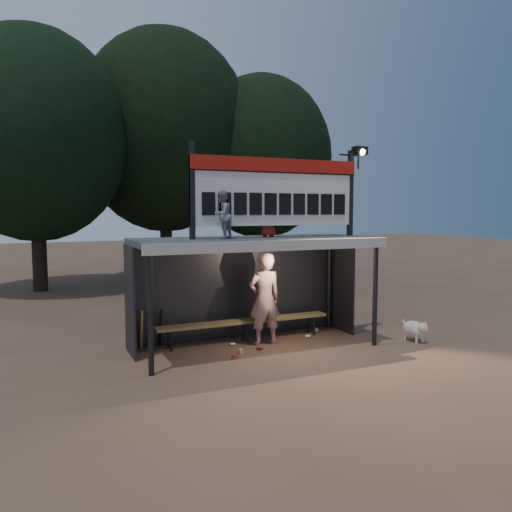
{
  "coord_description": "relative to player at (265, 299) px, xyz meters",
  "views": [
    {
      "loc": [
        -4.23,
        -9.43,
        2.88
      ],
      "look_at": [
        0.2,
        0.4,
        1.9
      ],
      "focal_mm": 35.0,
      "sensor_mm": 36.0,
      "label": 1
    }
  ],
  "objects": [
    {
      "name": "ground",
      "position": [
        -0.3,
        -0.16,
        -0.99
      ],
      "size": [
        80.0,
        80.0,
        0.0
      ],
      "primitive_type": "plane",
      "color": "brown",
      "rests_on": "ground"
    },
    {
      "name": "player",
      "position": [
        0.0,
        0.0,
        0.0
      ],
      "size": [
        0.73,
        0.49,
        1.98
      ],
      "primitive_type": "imported",
      "rotation": [
        0.0,
        0.0,
        3.12
      ],
      "color": "silver",
      "rests_on": "ground"
    },
    {
      "name": "child_a",
      "position": [
        -1.07,
        -0.28,
        1.81
      ],
      "size": [
        0.59,
        0.57,
        0.96
      ],
      "primitive_type": "imported",
      "rotation": [
        0.0,
        0.0,
        3.8
      ],
      "color": "gray",
      "rests_on": "dugout_shelter"
    },
    {
      "name": "child_b",
      "position": [
        0.09,
        0.01,
        1.75
      ],
      "size": [
        0.45,
        0.33,
        0.84
      ],
      "primitive_type": "imported",
      "rotation": [
        0.0,
        0.0,
        2.98
      ],
      "color": "maroon",
      "rests_on": "dugout_shelter"
    },
    {
      "name": "dugout_shelter",
      "position": [
        -0.3,
        0.08,
        0.85
      ],
      "size": [
        5.1,
        2.08,
        2.32
      ],
      "color": "#3C3C3E",
      "rests_on": "ground"
    },
    {
      "name": "scoreboard_assembly",
      "position": [
        0.26,
        -0.17,
        2.33
      ],
      "size": [
        4.1,
        0.27,
        1.99
      ],
      "color": "black",
      "rests_on": "dugout_shelter"
    },
    {
      "name": "bench",
      "position": [
        -0.3,
        0.39,
        -0.56
      ],
      "size": [
        4.0,
        0.35,
        0.48
      ],
      "color": "olive",
      "rests_on": "ground"
    },
    {
      "name": "tree_left",
      "position": [
        -4.3,
        9.84,
        4.52
      ],
      "size": [
        6.46,
        6.46,
        9.27
      ],
      "color": "black",
      "rests_on": "ground"
    },
    {
      "name": "tree_mid",
      "position": [
        0.7,
        11.34,
        5.17
      ],
      "size": [
        7.22,
        7.22,
        10.36
      ],
      "color": "black",
      "rests_on": "ground"
    },
    {
      "name": "tree_right",
      "position": [
        4.7,
        10.34,
        4.2
      ],
      "size": [
        6.08,
        6.08,
        8.72
      ],
      "color": "black",
      "rests_on": "ground"
    },
    {
      "name": "dog",
      "position": [
        3.12,
        -1.18,
        -0.71
      ],
      "size": [
        0.36,
        0.81,
        0.49
      ],
      "color": "silver",
      "rests_on": "ground"
    },
    {
      "name": "bats",
      "position": [
        -2.32,
        0.66,
        -0.56
      ],
      "size": [
        0.48,
        0.33,
        0.84
      ],
      "color": "#997A47",
      "rests_on": "ground"
    },
    {
      "name": "litter",
      "position": [
        -0.0,
        -0.14,
        -0.95
      ],
      "size": [
        2.72,
        1.37,
        0.08
      ],
      "color": "red",
      "rests_on": "ground"
    }
  ]
}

